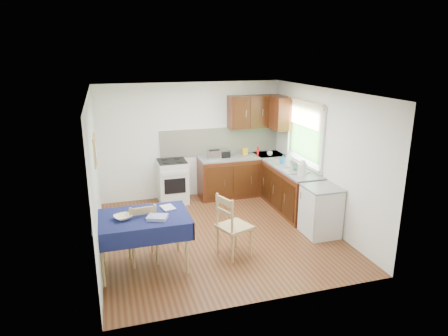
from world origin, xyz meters
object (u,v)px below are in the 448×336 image
object	(u,v)px
dining_table	(142,223)
toaster	(214,155)
chair_near	(232,224)
sandwich_press	(222,153)
kettle	(302,168)
chair_far	(143,232)
dish_rack	(295,170)

from	to	relation	value
dining_table	toaster	bearing A→B (deg)	45.21
chair_near	sandwich_press	distance (m)	2.78
toaster	kettle	size ratio (longest dim) A/B	0.94
chair_far	chair_near	xyz separation A→B (m)	(1.35, -0.18, 0.03)
dish_rack	sandwich_press	bearing A→B (deg)	131.34
dining_table	chair_near	size ratio (longest dim) A/B	1.32
dining_table	chair_near	bearing A→B (deg)	-11.27
toaster	dish_rack	world-z (taller)	dish_rack
sandwich_press	dish_rack	world-z (taller)	dish_rack
chair_far	chair_near	distance (m)	1.36
chair_near	dish_rack	bearing A→B (deg)	-74.75
dining_table	dish_rack	xyz separation A→B (m)	(3.03, 1.16, 0.20)
chair_near	kettle	size ratio (longest dim) A/B	3.48
toaster	kettle	world-z (taller)	kettle
dining_table	chair_far	distance (m)	0.25
dining_table	chair_near	xyz separation A→B (m)	(1.36, -0.04, -0.18)
dish_rack	toaster	bearing A→B (deg)	139.02
chair_near	toaster	xyz separation A→B (m)	(0.42, 2.55, 0.45)
dining_table	chair_far	world-z (taller)	chair_far
dish_rack	kettle	xyz separation A→B (m)	(0.02, -0.25, 0.11)
chair_far	dish_rack	bearing A→B (deg)	-167.07
dining_table	chair_near	distance (m)	1.37
toaster	dish_rack	xyz separation A→B (m)	(1.24, -1.35, -0.07)
dining_table	kettle	distance (m)	3.19
chair_near	kettle	bearing A→B (deg)	-80.97
chair_far	toaster	world-z (taller)	toaster
chair_far	sandwich_press	world-z (taller)	sandwich_press
toaster	dish_rack	distance (m)	1.83
chair_far	chair_near	size ratio (longest dim) A/B	0.95
chair_far	dish_rack	world-z (taller)	dish_rack
sandwich_press	dish_rack	xyz separation A→B (m)	(1.03, -1.46, -0.06)
sandwich_press	kettle	distance (m)	2.00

